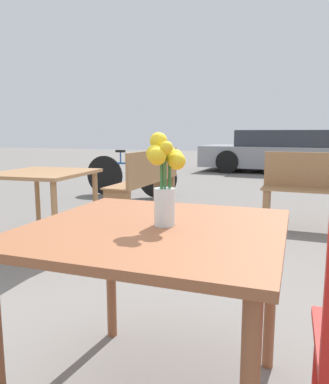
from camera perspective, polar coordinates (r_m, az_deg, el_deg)
table_front at (r=1.42m, az=-1.38°, el=-8.79°), size 0.94×0.93×0.73m
flower_vase at (r=1.36m, az=0.03°, el=2.22°), size 0.14×0.14×0.34m
bench_middle at (r=4.89m, az=-2.42°, el=1.88°), size 0.37×1.62×0.85m
table_back at (r=3.60m, az=-17.90°, el=1.27°), size 0.84×0.90×0.72m
bicycle at (r=6.32m, az=-5.22°, el=2.51°), size 1.66×0.44×0.78m
parked_car at (r=10.59m, az=17.77°, el=5.81°), size 4.42×1.95×1.13m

